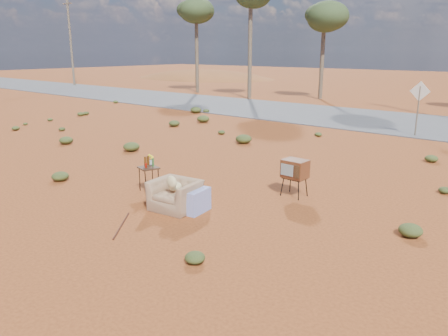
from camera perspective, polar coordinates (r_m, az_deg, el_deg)
The scene contains 12 objects.
ground at distance 9.74m, azimuth -6.62°, elevation -5.25°, with size 140.00×140.00×0.00m, color #974A1E.
highway at distance 22.52m, azimuth 22.21°, elevation 5.50°, with size 140.00×7.00×0.04m, color #565659.
dirt_mound at distance 54.54m, azimuth -2.62°, elevation 11.65°, with size 26.00×18.00×2.00m, color brown.
armchair at distance 9.52m, azimuth -5.93°, elevation -3.12°, with size 1.23×0.89×0.87m.
tv_unit at distance 10.40m, azimuth 9.25°, elevation -0.17°, with size 0.57×0.47×0.89m.
side_table at distance 10.82m, azimuth -9.78°, elevation 0.29°, with size 0.53×0.53×0.88m.
rusty_bar at distance 8.96m, azimuth -13.26°, elevation -7.30°, with size 0.04×0.04×1.32m, color #4B1D14.
road_sign at distance 19.06m, azimuth 24.12°, elevation 8.23°, with size 0.78×0.06×2.19m.
eucalyptus_far_left at distance 36.10m, azimuth -3.65°, elevation 19.25°, with size 3.20×3.20×7.10m.
eucalyptus_near_left at distance 31.89m, azimuth 13.00°, elevation 18.56°, with size 3.20×3.20×6.60m.
utility_pole_west at distance 45.37m, azimuth -19.40°, elevation 15.36°, with size 1.40×0.20×8.00m.
scrub_patch at distance 13.42m, azimuth 4.57°, elevation 1.16°, with size 17.49×8.07×0.33m.
Camera 1 is at (6.65, -6.25, 3.39)m, focal length 35.00 mm.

